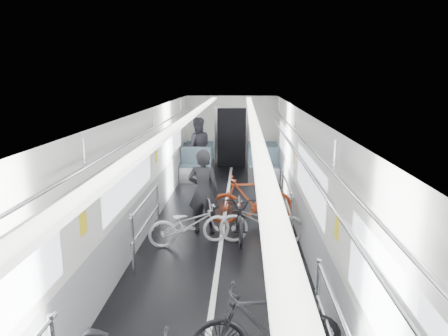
% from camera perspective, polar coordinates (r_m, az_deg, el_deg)
% --- Properties ---
extents(car_shell, '(3.02, 14.01, 2.41)m').
position_cam_1_polar(car_shell, '(8.33, 0.01, -0.23)').
color(car_shell, black).
rests_on(car_shell, ground).
extents(bike_left_far, '(1.61, 0.99, 0.80)m').
position_cam_1_polar(bike_left_far, '(7.39, -4.93, -7.96)').
color(bike_left_far, silver).
rests_on(bike_left_far, floor).
extents(bike_right_near, '(1.66, 0.66, 0.97)m').
position_cam_1_polar(bike_right_near, '(4.48, 6.14, -21.78)').
color(bike_right_near, black).
rests_on(bike_right_near, floor).
extents(bike_right_mid, '(1.59, 0.56, 0.83)m').
position_cam_1_polar(bike_right_mid, '(7.46, 5.41, -7.63)').
color(bike_right_mid, '#A6A5AA').
rests_on(bike_right_mid, floor).
extents(bike_right_far, '(1.82, 0.74, 1.06)m').
position_cam_1_polar(bike_right_far, '(8.33, 3.87, -4.51)').
color(bike_right_far, '#A53614').
rests_on(bike_right_far, floor).
extents(bike_aisle, '(0.68, 1.70, 0.87)m').
position_cam_1_polar(bike_aisle, '(7.76, 2.31, -6.56)').
color(bike_aisle, black).
rests_on(bike_aisle, floor).
extents(person_standing, '(0.66, 0.48, 1.68)m').
position_cam_1_polar(person_standing, '(7.77, -2.96, -3.41)').
color(person_standing, black).
rests_on(person_standing, floor).
extents(person_seated, '(0.99, 0.84, 1.82)m').
position_cam_1_polar(person_seated, '(12.31, -3.81, 3.03)').
color(person_seated, '#2B2A31').
rests_on(person_seated, floor).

